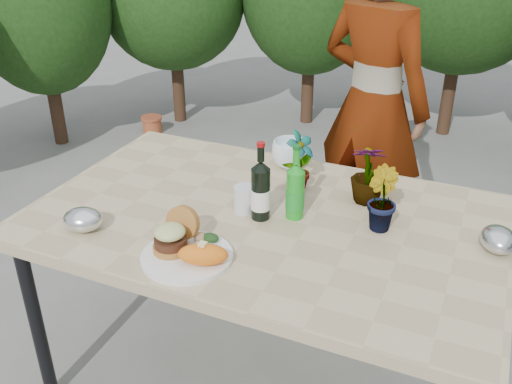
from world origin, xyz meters
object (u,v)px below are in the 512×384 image
at_px(patio_table, 265,230).
at_px(wine_bottle, 261,191).
at_px(person, 373,105).
at_px(dinner_plate, 187,257).

height_order(patio_table, wine_bottle, wine_bottle).
bearing_deg(patio_table, wine_bottle, -118.28).
height_order(patio_table, person, person).
bearing_deg(wine_bottle, patio_table, 65.17).
bearing_deg(wine_bottle, dinner_plate, -104.99).
distance_m(patio_table, person, 1.11).
xyz_separation_m(dinner_plate, wine_bottle, (0.11, 0.32, 0.09)).
xyz_separation_m(patio_table, person, (0.11, 1.09, 0.12)).
bearing_deg(person, dinner_plate, 101.51).
relative_size(dinner_plate, wine_bottle, 1.01).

